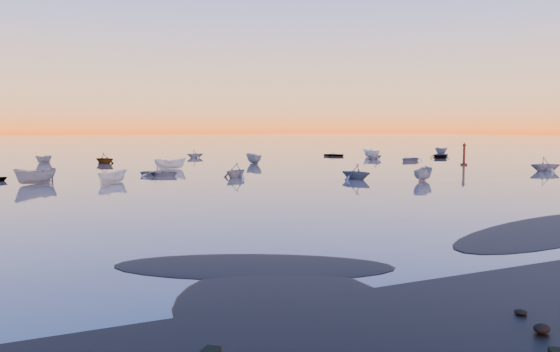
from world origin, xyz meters
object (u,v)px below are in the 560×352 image
boat_near_right (356,179)px  channel_marker (464,156)px  boat_near_center (423,181)px  boat_near_left (160,176)px

boat_near_right → channel_marker: 28.31m
boat_near_center → boat_near_right: boat_near_center is taller
boat_near_right → channel_marker: size_ratio=1.05×
boat_near_left → boat_near_center: (22.22, -17.37, 0.00)m
boat_near_center → channel_marker: 26.43m
boat_near_left → boat_near_right: 21.56m
channel_marker → boat_near_right: bearing=-155.7°
boat_near_center → channel_marker: size_ratio=1.19×
boat_near_left → boat_near_center: 28.20m
boat_near_center → boat_near_right: (-4.91, 4.52, 0.00)m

